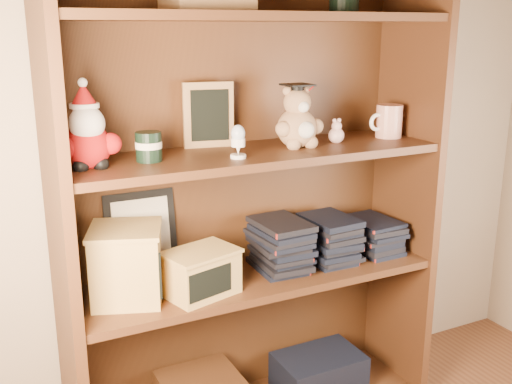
% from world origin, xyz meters
% --- Properties ---
extents(bookcase, '(1.20, 0.35, 1.60)m').
position_xyz_m(bookcase, '(0.19, 1.36, 0.78)').
color(bookcase, '#4B2915').
rests_on(bookcase, ground).
extents(shelf_lower, '(1.14, 0.33, 0.02)m').
position_xyz_m(shelf_lower, '(0.20, 1.30, 0.54)').
color(shelf_lower, '#4B2915').
rests_on(shelf_lower, ground).
extents(shelf_upper, '(1.14, 0.33, 0.02)m').
position_xyz_m(shelf_upper, '(0.20, 1.30, 0.94)').
color(shelf_upper, '#4B2915').
rests_on(shelf_upper, ground).
extents(santa_plush, '(0.17, 0.12, 0.24)m').
position_xyz_m(santa_plush, '(-0.30, 1.30, 1.04)').
color(santa_plush, '#A50F0F').
rests_on(santa_plush, shelf_upper).
extents(teachers_tin, '(0.07, 0.07, 0.08)m').
position_xyz_m(teachers_tin, '(-0.13, 1.31, 0.99)').
color(teachers_tin, black).
rests_on(teachers_tin, shelf_upper).
extents(chalkboard_plaque, '(0.16, 0.10, 0.20)m').
position_xyz_m(chalkboard_plaque, '(0.09, 1.42, 1.05)').
color(chalkboard_plaque, '#9E7547').
rests_on(chalkboard_plaque, shelf_upper).
extents(egg_cup, '(0.05, 0.05, 0.10)m').
position_xyz_m(egg_cup, '(0.10, 1.23, 1.00)').
color(egg_cup, white).
rests_on(egg_cup, shelf_upper).
extents(grad_teddy_bear, '(0.16, 0.14, 0.20)m').
position_xyz_m(grad_teddy_bear, '(0.34, 1.30, 1.03)').
color(grad_teddy_bear, tan).
rests_on(grad_teddy_bear, shelf_upper).
extents(pink_figurine, '(0.05, 0.05, 0.08)m').
position_xyz_m(pink_figurine, '(0.49, 1.30, 0.98)').
color(pink_figurine, '#D6A8A5').
rests_on(pink_figurine, shelf_upper).
extents(teacher_mug, '(0.12, 0.09, 0.11)m').
position_xyz_m(teacher_mug, '(0.69, 1.30, 1.00)').
color(teacher_mug, silver).
rests_on(teacher_mug, shelf_upper).
extents(certificate_frame, '(0.22, 0.06, 0.27)m').
position_xyz_m(certificate_frame, '(-0.13, 1.44, 0.69)').
color(certificate_frame, black).
rests_on(certificate_frame, shelf_lower).
extents(treats_box, '(0.25, 0.25, 0.22)m').
position_xyz_m(treats_box, '(-0.22, 1.30, 0.66)').
color(treats_box, tan).
rests_on(treats_box, shelf_lower).
extents(pencils_box, '(0.24, 0.20, 0.14)m').
position_xyz_m(pencils_box, '(-0.02, 1.24, 0.62)').
color(pencils_box, tan).
rests_on(pencils_box, shelf_lower).
extents(book_stack_left, '(0.14, 0.20, 0.16)m').
position_xyz_m(book_stack_left, '(0.29, 1.30, 0.63)').
color(book_stack_left, black).
rests_on(book_stack_left, shelf_lower).
extents(book_stack_mid, '(0.14, 0.20, 0.14)m').
position_xyz_m(book_stack_mid, '(0.47, 1.30, 0.62)').
color(book_stack_mid, black).
rests_on(book_stack_mid, shelf_lower).
extents(book_stack_right, '(0.14, 0.20, 0.11)m').
position_xyz_m(book_stack_right, '(0.65, 1.30, 0.61)').
color(book_stack_right, black).
rests_on(book_stack_right, shelf_lower).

